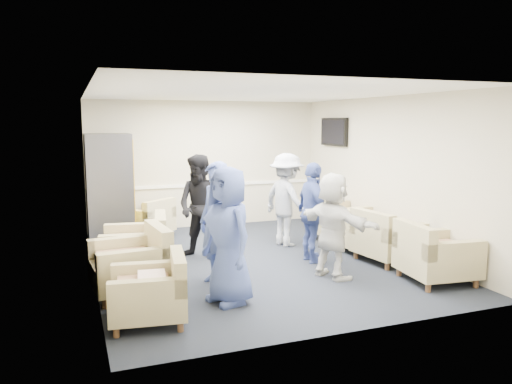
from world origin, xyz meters
name	(u,v)px	position (x,y,z in m)	size (l,w,h in m)	color
floor	(254,261)	(0.00, 0.00, 0.00)	(6.00, 6.00, 0.00)	black
ceiling	(254,93)	(0.00, 0.00, 2.70)	(6.00, 6.00, 0.00)	white
back_wall	(206,164)	(0.00, 3.00, 1.35)	(5.00, 0.02, 2.70)	beige
front_wall	(354,209)	(0.00, -3.00, 1.35)	(5.00, 0.02, 2.70)	beige
left_wall	(90,186)	(-2.50, 0.00, 1.35)	(0.02, 6.00, 2.70)	beige
right_wall	(386,173)	(2.50, 0.00, 1.35)	(0.02, 6.00, 2.70)	beige
chair_rail	(207,185)	(0.00, 2.98, 0.90)	(4.98, 0.04, 0.06)	white
tv	(334,132)	(2.44, 1.80, 2.05)	(0.10, 1.00, 0.58)	black
armchair_left_near	(153,294)	(-1.95, -1.97, 0.33)	(0.93, 0.93, 0.66)	tan
armchair_left_mid	(135,266)	(-2.03, -0.93, 0.38)	(1.03, 1.03, 0.76)	tan
armchair_left_far	(139,249)	(-1.85, -0.02, 0.37)	(1.08, 1.08, 0.75)	tan
armchair_right_near	(433,257)	(1.99, -1.91, 0.36)	(1.00, 1.00, 0.73)	tan
armchair_right_midnear	(386,240)	(1.98, -0.80, 0.36)	(1.03, 1.03, 0.73)	tan
armchair_right_midfar	(357,233)	(1.92, -0.04, 0.33)	(0.90, 0.90, 0.66)	tan
armchair_right_far	(338,221)	(1.99, 0.78, 0.38)	(1.05, 1.05, 0.76)	tan
armchair_corner	(149,221)	(-1.36, 2.29, 0.33)	(1.15, 1.15, 0.65)	tan
vending_machine	(109,188)	(-2.09, 2.15, 1.02)	(0.83, 0.97, 2.04)	#52525A
backpack	(149,260)	(-1.72, -0.18, 0.23)	(0.27, 0.20, 0.44)	black
pillow	(152,279)	(-1.96, -1.96, 0.50)	(0.41, 0.31, 0.12)	white
person_front_left	(228,236)	(-0.96, -1.67, 0.86)	(0.84, 0.55, 1.72)	#41549E
person_mid_left	(216,223)	(-0.90, -0.90, 0.86)	(0.63, 0.41, 1.72)	#41549E
person_back_left	(201,207)	(-0.77, 0.43, 0.86)	(0.84, 0.66, 1.73)	black
person_back_right	(287,200)	(0.91, 0.76, 0.85)	(1.09, 0.63, 1.69)	silver
person_mid_right	(313,213)	(0.86, -0.37, 0.81)	(0.95, 0.39, 1.62)	#41549E
person_front_right	(333,225)	(0.76, -1.22, 0.77)	(1.43, 0.46, 1.54)	silver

